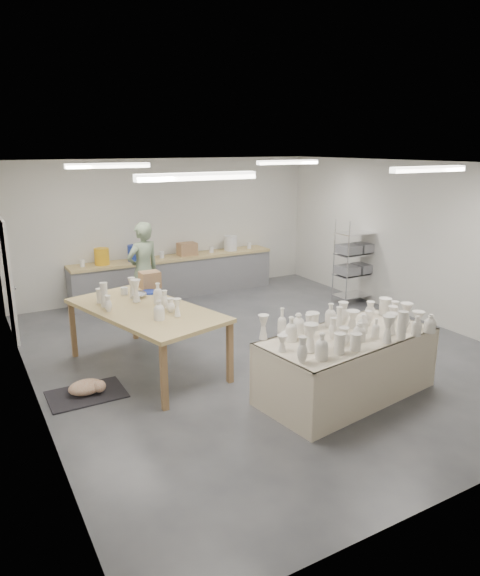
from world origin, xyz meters
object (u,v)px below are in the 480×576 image
work_table (145,307)px  potter (144,271)px  drying_table (347,362)px  red_stool (141,301)px

work_table → potter: size_ratio=1.49×
drying_table → red_stool: drying_table is taller
work_table → drying_table: bearing=-62.9°
potter → red_stool: bearing=-105.5°
drying_table → potter: size_ratio=1.36×
red_stool → drying_table: bearing=-74.9°
work_table → red_stool: 2.67m
potter → red_stool: 0.73m
red_stool → work_table: bearing=-106.7°
drying_table → work_table: bearing=124.1°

